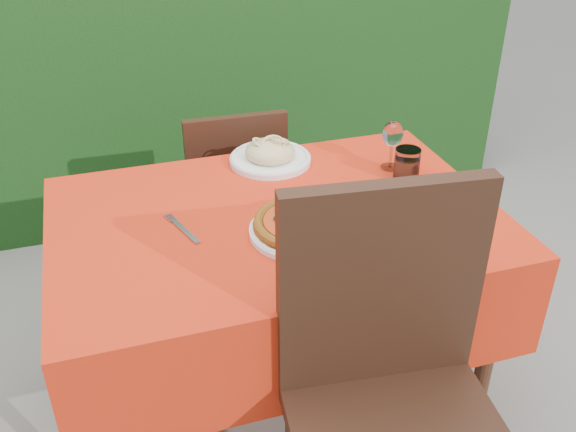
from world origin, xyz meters
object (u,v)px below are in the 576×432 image
object	(u,v)px
chair_near	(392,384)
fork	(185,231)
pizza_plate	(304,225)
wine_glass	(393,136)
chair_far	(234,192)
water_glass	(407,166)
pasta_plate	(270,155)

from	to	relation	value
chair_near	fork	size ratio (longest dim) A/B	5.37
chair_near	pizza_plate	size ratio (longest dim) A/B	3.23
chair_near	wine_glass	xyz separation A→B (m)	(0.33, 0.74, 0.25)
chair_far	pizza_plate	size ratio (longest dim) A/B	2.52
water_glass	chair_near	bearing A→B (deg)	-117.85
pasta_plate	water_glass	xyz separation A→B (m)	(0.37, -0.25, 0.02)
wine_glass	fork	world-z (taller)	wine_glass
chair_far	chair_near	bearing A→B (deg)	95.41
chair_near	water_glass	world-z (taller)	chair_near
chair_far	pizza_plate	xyz separation A→B (m)	(0.02, -0.77, 0.30)
chair_far	pasta_plate	bearing A→B (deg)	101.60
pizza_plate	pasta_plate	distance (m)	0.45
water_glass	fork	world-z (taller)	water_glass
wine_glass	fork	xyz separation A→B (m)	(-0.70, -0.18, -0.11)
chair_near	pasta_plate	size ratio (longest dim) A/B	3.99
pasta_plate	wine_glass	size ratio (longest dim) A/B	1.65
chair_near	water_glass	size ratio (longest dim) A/B	10.23
pizza_plate	water_glass	distance (m)	0.45
chair_near	fork	world-z (taller)	chair_near
fork	pizza_plate	bearing A→B (deg)	-36.86
pizza_plate	wine_glass	world-z (taller)	wine_glass
chair_far	fork	xyz separation A→B (m)	(-0.28, -0.67, 0.28)
fork	water_glass	bearing A→B (deg)	-10.47
pasta_plate	water_glass	bearing A→B (deg)	-33.82
water_glass	wine_glass	size ratio (longest dim) A/B	0.64
pizza_plate	chair_near	bearing A→B (deg)	-82.87
chair_near	chair_far	size ratio (longest dim) A/B	1.28
wine_glass	chair_near	bearing A→B (deg)	-114.22
pizza_plate	wine_glass	distance (m)	0.49
pizza_plate	fork	bearing A→B (deg)	161.30
chair_near	pasta_plate	xyz separation A→B (m)	(-0.02, 0.90, 0.17)
pizza_plate	water_glass	bearing A→B (deg)	26.26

